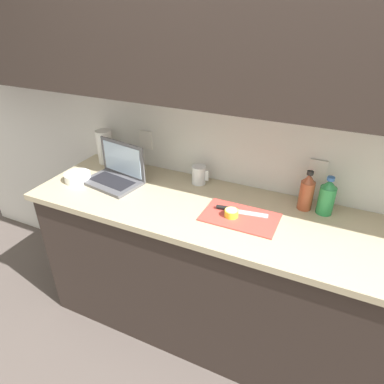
{
  "coord_description": "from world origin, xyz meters",
  "views": [
    {
      "loc": [
        0.3,
        -1.44,
        1.88
      ],
      "look_at": [
        -0.37,
        -0.01,
        0.99
      ],
      "focal_mm": 32.0,
      "sensor_mm": 36.0,
      "label": 1
    }
  ],
  "objects_px": {
    "bottle_green_soda": "(327,197)",
    "paper_towel_roll": "(105,147)",
    "knife": "(233,210)",
    "measuring_cup": "(199,175)",
    "cutting_board": "(240,217)",
    "laptop": "(116,173)",
    "bottle_oil_tall": "(307,192)",
    "bowl_white": "(78,177)",
    "lemon_half_cut": "(231,213)"
  },
  "relations": [
    {
      "from": "bottle_green_soda",
      "to": "paper_towel_roll",
      "type": "relative_size",
      "value": 0.93
    },
    {
      "from": "knife",
      "to": "measuring_cup",
      "type": "distance_m",
      "value": 0.37
    },
    {
      "from": "cutting_board",
      "to": "paper_towel_roll",
      "type": "xyz_separation_m",
      "value": [
        -1.04,
        0.27,
        0.11
      ]
    },
    {
      "from": "bottle_green_soda",
      "to": "measuring_cup",
      "type": "xyz_separation_m",
      "value": [
        -0.72,
        0.02,
        -0.04
      ]
    },
    {
      "from": "laptop",
      "to": "measuring_cup",
      "type": "relative_size",
      "value": 3.32
    },
    {
      "from": "knife",
      "to": "bottle_oil_tall",
      "type": "xyz_separation_m",
      "value": [
        0.33,
        0.2,
        0.08
      ]
    },
    {
      "from": "bowl_white",
      "to": "laptop",
      "type": "bearing_deg",
      "value": 22.47
    },
    {
      "from": "bottle_oil_tall",
      "to": "paper_towel_roll",
      "type": "height_order",
      "value": "paper_towel_roll"
    },
    {
      "from": "laptop",
      "to": "bowl_white",
      "type": "relative_size",
      "value": 2.36
    },
    {
      "from": "laptop",
      "to": "paper_towel_roll",
      "type": "relative_size",
      "value": 1.65
    },
    {
      "from": "laptop",
      "to": "bottle_green_soda",
      "type": "bearing_deg",
      "value": 17.91
    },
    {
      "from": "knife",
      "to": "bowl_white",
      "type": "bearing_deg",
      "value": 175.65
    },
    {
      "from": "lemon_half_cut",
      "to": "laptop",
      "type": "bearing_deg",
      "value": 174.17
    },
    {
      "from": "knife",
      "to": "lemon_half_cut",
      "type": "height_order",
      "value": "lemon_half_cut"
    },
    {
      "from": "laptop",
      "to": "cutting_board",
      "type": "height_order",
      "value": "laptop"
    },
    {
      "from": "bottle_oil_tall",
      "to": "measuring_cup",
      "type": "bearing_deg",
      "value": 177.8
    },
    {
      "from": "cutting_board",
      "to": "bottle_oil_tall",
      "type": "xyz_separation_m",
      "value": [
        0.28,
        0.23,
        0.1
      ]
    },
    {
      "from": "bowl_white",
      "to": "bottle_green_soda",
      "type": "bearing_deg",
      "value": 10.54
    },
    {
      "from": "lemon_half_cut",
      "to": "cutting_board",
      "type": "bearing_deg",
      "value": 20.22
    },
    {
      "from": "bottle_oil_tall",
      "to": "laptop",
      "type": "bearing_deg",
      "value": -171.11
    },
    {
      "from": "knife",
      "to": "paper_towel_roll",
      "type": "distance_m",
      "value": 1.02
    },
    {
      "from": "laptop",
      "to": "cutting_board",
      "type": "bearing_deg",
      "value": 5.38
    },
    {
      "from": "measuring_cup",
      "to": "bottle_oil_tall",
      "type": "bearing_deg",
      "value": -2.2
    },
    {
      "from": "knife",
      "to": "measuring_cup",
      "type": "bearing_deg",
      "value": 134.84
    },
    {
      "from": "bottle_oil_tall",
      "to": "lemon_half_cut",
      "type": "bearing_deg",
      "value": -142.44
    },
    {
      "from": "lemon_half_cut",
      "to": "bottle_oil_tall",
      "type": "relative_size",
      "value": 0.32
    },
    {
      "from": "cutting_board",
      "to": "lemon_half_cut",
      "type": "xyz_separation_m",
      "value": [
        -0.04,
        -0.02,
        0.02
      ]
    },
    {
      "from": "paper_towel_roll",
      "to": "laptop",
      "type": "bearing_deg",
      "value": -41.23
    },
    {
      "from": "knife",
      "to": "paper_towel_roll",
      "type": "height_order",
      "value": "paper_towel_roll"
    },
    {
      "from": "paper_towel_roll",
      "to": "bottle_green_soda",
      "type": "bearing_deg",
      "value": -1.41
    },
    {
      "from": "knife",
      "to": "bottle_green_soda",
      "type": "bearing_deg",
      "value": 16.53
    },
    {
      "from": "laptop",
      "to": "measuring_cup",
      "type": "distance_m",
      "value": 0.5
    },
    {
      "from": "lemon_half_cut",
      "to": "bottle_green_soda",
      "type": "height_order",
      "value": "bottle_green_soda"
    },
    {
      "from": "lemon_half_cut",
      "to": "paper_towel_roll",
      "type": "relative_size",
      "value": 0.32
    },
    {
      "from": "cutting_board",
      "to": "bowl_white",
      "type": "height_order",
      "value": "bowl_white"
    },
    {
      "from": "cutting_board",
      "to": "bottle_green_soda",
      "type": "bearing_deg",
      "value": 31.4
    },
    {
      "from": "cutting_board",
      "to": "bottle_oil_tall",
      "type": "distance_m",
      "value": 0.37
    },
    {
      "from": "bottle_oil_tall",
      "to": "cutting_board",
      "type": "bearing_deg",
      "value": -140.26
    },
    {
      "from": "bowl_white",
      "to": "paper_towel_roll",
      "type": "bearing_deg",
      "value": 91.97
    },
    {
      "from": "knife",
      "to": "measuring_cup",
      "type": "height_order",
      "value": "measuring_cup"
    },
    {
      "from": "knife",
      "to": "bottle_oil_tall",
      "type": "distance_m",
      "value": 0.39
    },
    {
      "from": "laptop",
      "to": "bowl_white",
      "type": "height_order",
      "value": "laptop"
    },
    {
      "from": "knife",
      "to": "lemon_half_cut",
      "type": "xyz_separation_m",
      "value": [
        0.01,
        -0.05,
        0.01
      ]
    },
    {
      "from": "measuring_cup",
      "to": "bowl_white",
      "type": "xyz_separation_m",
      "value": [
        -0.68,
        -0.29,
        -0.03
      ]
    },
    {
      "from": "knife",
      "to": "bottle_oil_tall",
      "type": "height_order",
      "value": "bottle_oil_tall"
    },
    {
      "from": "bottle_green_soda",
      "to": "bottle_oil_tall",
      "type": "relative_size",
      "value": 0.95
    },
    {
      "from": "cutting_board",
      "to": "paper_towel_roll",
      "type": "relative_size",
      "value": 1.7
    },
    {
      "from": "bottle_oil_tall",
      "to": "bowl_white",
      "type": "distance_m",
      "value": 1.33
    },
    {
      "from": "lemon_half_cut",
      "to": "measuring_cup",
      "type": "bearing_deg",
      "value": 138.05
    },
    {
      "from": "measuring_cup",
      "to": "bowl_white",
      "type": "height_order",
      "value": "measuring_cup"
    }
  ]
}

